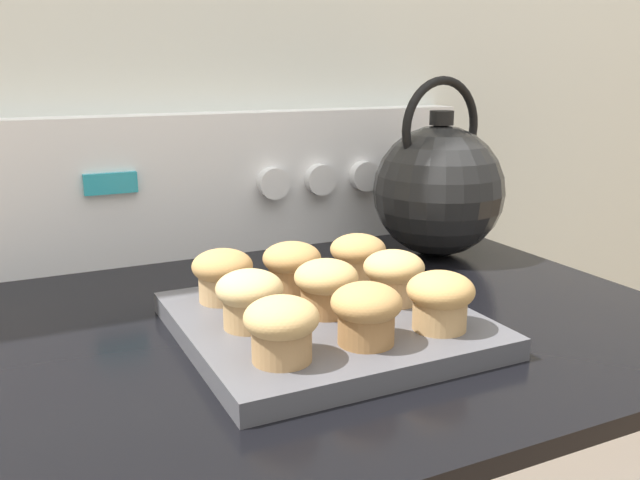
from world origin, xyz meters
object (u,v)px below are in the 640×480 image
muffin_r0_c0 (281,327)px  tea_kettle (439,188)px  muffin_r2_c2 (358,256)px  muffin_r0_c2 (440,299)px  muffin_pan (325,324)px  muffin_r1_c1 (326,285)px  muffin_r1_c0 (250,297)px  muffin_r2_c0 (223,273)px  muffin_r2_c1 (292,265)px  muffin_r0_c1 (366,311)px  muffin_r1_c2 (394,275)px

muffin_r0_c0 → tea_kettle: tea_kettle is taller
muffin_r0_c0 → muffin_r2_c2: bearing=44.7°
muffin_r2_c2 → muffin_r0_c2: bearing=-90.4°
muffin_pan → muffin_r2_c2: muffin_r2_c2 is taller
muffin_r0_c0 → muffin_r0_c2: same height
muffin_r1_c1 → muffin_r2_c2: 0.11m
muffin_pan → muffin_r1_c0: muffin_r1_c0 is taller
muffin_r0_c2 → muffin_r2_c0: 0.24m
muffin_r2_c1 → muffin_r2_c2: (0.09, -0.00, 0.00)m
muffin_r0_c0 → muffin_r2_c0: same height
muffin_r0_c1 → muffin_r0_c0: bearing=-179.2°
muffin_r0_c2 → muffin_r2_c0: (-0.16, 0.17, 0.00)m
muffin_pan → muffin_r1_c2: muffin_r1_c2 is taller
muffin_r0_c2 → muffin_r1_c2: same height
muffin_pan → muffin_r0_c1: size_ratio=4.38×
muffin_r0_c2 → tea_kettle: (0.21, 0.29, 0.05)m
muffin_r0_c1 → muffin_r0_c2: same height
muffin_pan → muffin_r1_c0: size_ratio=4.38×
muffin_r1_c1 → muffin_r0_c1: bearing=-90.9°
muffin_pan → muffin_r2_c1: muffin_r2_c1 is taller
muffin_r0_c1 → tea_kettle: size_ratio=0.26×
muffin_r1_c0 → muffin_r2_c0: (0.00, 0.09, 0.00)m
muffin_r2_c0 → muffin_r2_c1: (0.08, -0.00, 0.00)m
muffin_r0_c0 → muffin_r1_c2: bearing=27.2°
muffin_pan → muffin_r0_c2: 0.13m
muffin_pan → muffin_r1_c1: (0.00, 0.00, 0.04)m
muffin_r1_c1 → muffin_pan: bearing=-156.9°
muffin_pan → muffin_r0_c0: muffin_r0_c0 is taller
muffin_r1_c0 → tea_kettle: tea_kettle is taller
muffin_r1_c1 → muffin_r2_c0: 0.12m
muffin_r0_c0 → muffin_r0_c1: bearing=0.8°
muffin_r2_c0 → tea_kettle: (0.37, 0.12, 0.05)m
muffin_r1_c2 → muffin_r2_c0: 0.19m
muffin_pan → muffin_r0_c0: bearing=-134.6°
muffin_r0_c0 → muffin_r0_c1: same height
muffin_r1_c2 → muffin_r2_c0: same height
muffin_r0_c1 → muffin_r1_c1: same height
muffin_r0_c0 → muffin_r0_c1: (0.08, 0.00, 0.00)m
muffin_r1_c2 → muffin_r2_c2: same height
muffin_r1_c2 → muffin_r1_c1: bearing=179.7°
muffin_r1_c2 → tea_kettle: 0.29m
muffin_r2_c1 → muffin_r1_c2: bearing=-43.8°
muffin_r2_c2 → muffin_r1_c1: bearing=-135.7°
muffin_r1_c2 → muffin_r2_c2: 0.08m
muffin_pan → muffin_r1_c1: 0.04m
muffin_r0_c0 → muffin_r2_c2: size_ratio=1.00×
tea_kettle → muffin_r2_c0: bearing=-162.1°
muffin_r1_c1 → muffin_r0_c2: bearing=-46.8°
muffin_r1_c0 → muffin_r2_c0: bearing=89.8°
muffin_r1_c2 → tea_kettle: (0.20, 0.21, 0.05)m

